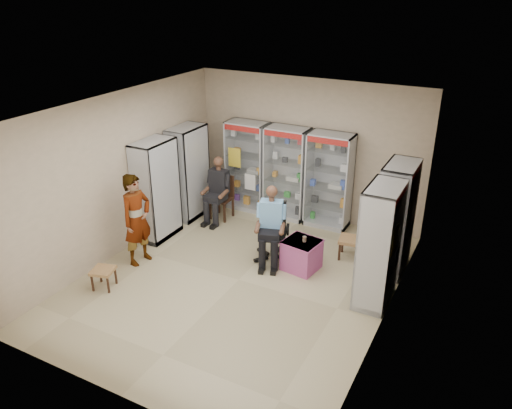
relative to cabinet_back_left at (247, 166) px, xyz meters
The scene contains 18 objects.
floor 3.18m from the cabinet_back_left, 64.54° to the right, with size 6.00×6.00×0.00m, color tan.
room_shell 3.18m from the cabinet_back_left, 64.54° to the right, with size 5.02×6.02×3.01m.
cabinet_back_left is the anchor object (origin of this frame).
cabinet_back_mid 0.95m from the cabinet_back_left, ahead, with size 0.90×0.50×2.00m, color silver.
cabinet_back_right 1.90m from the cabinet_back_left, ahead, with size 0.90×0.50×2.00m, color #AFB3B7.
cabinet_right_far 3.71m from the cabinet_back_left, 17.75° to the right, with size 0.50×0.90×2.00m, color silver.
cabinet_right_near 4.18m from the cabinet_back_left, 32.28° to the right, with size 0.50×0.90×2.00m, color #A4A7AB.
cabinet_left_far 1.32m from the cabinet_back_left, 135.00° to the right, with size 0.50×0.90×2.00m, color #A4A6AB.
cabinet_left_near 2.23m from the cabinet_back_left, 114.61° to the right, with size 0.50×0.90×2.00m, color #AAADB2.
wooden_chair 0.94m from the cabinet_back_left, 108.90° to the right, with size 0.42×0.42×0.94m, color #331C13.
seated_customer 0.88m from the cabinet_back_left, 107.77° to the right, with size 0.44×0.60×1.34m, color black, non-canonical shape.
office_chair 2.38m from the cabinet_back_left, 50.28° to the right, with size 0.60×0.60×1.10m, color black.
seated_shopkeeper 2.40m from the cabinet_back_left, 51.05° to the right, with size 0.46×0.64×1.40m, color #63A1C5, non-canonical shape.
pink_trunk 2.92m from the cabinet_back_left, 41.64° to the right, with size 0.58×0.56×0.56m, color #B7499C.
tea_glass 2.88m from the cabinet_back_left, 40.97° to the right, with size 0.07×0.07×0.10m, color #521B07.
woven_stool_a 3.08m from the cabinet_back_left, 21.73° to the right, with size 0.40×0.40×0.40m, color #B3754B.
woven_stool_b 4.11m from the cabinet_back_left, 98.58° to the right, with size 0.35×0.35×0.35m, color olive.
standing_man 3.08m from the cabinet_back_left, 101.55° to the right, with size 0.62×0.41×1.71m, color #939396.
Camera 1 is at (3.67, -6.38, 4.77)m, focal length 35.00 mm.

